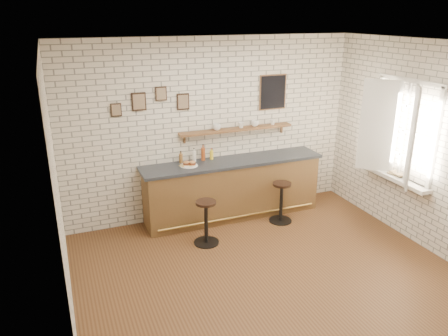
{
  "coord_description": "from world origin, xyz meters",
  "views": [
    {
      "loc": [
        -2.44,
        -4.64,
        3.32
      ],
      "look_at": [
        -0.23,
        0.9,
        1.2
      ],
      "focal_mm": 35.0,
      "sensor_mm": 36.0,
      "label": 1
    }
  ],
  "objects_px": {
    "shelf_cup_b": "(241,125)",
    "book_upper": "(394,174)",
    "ciabatta_sandwich": "(189,163)",
    "shelf_cup_a": "(217,127)",
    "bar_stool_left": "(206,221)",
    "bar_stool_right": "(281,201)",
    "bitters_bottle_amber": "(203,154)",
    "bar_counter": "(233,188)",
    "book_lower": "(394,175)",
    "bitters_bottle_brown": "(181,158)",
    "shelf_cup_d": "(273,122)",
    "shelf_cup_c": "(255,123)",
    "condiment_bottle_yellow": "(212,155)",
    "bitters_bottle_white": "(194,156)",
    "sandwich_plate": "(189,165)"
  },
  "relations": [
    {
      "from": "shelf_cup_b",
      "to": "book_upper",
      "type": "relative_size",
      "value": 0.42
    },
    {
      "from": "ciabatta_sandwich",
      "to": "shelf_cup_a",
      "type": "distance_m",
      "value": 0.76
    },
    {
      "from": "bar_stool_left",
      "to": "bar_stool_right",
      "type": "relative_size",
      "value": 1.0
    },
    {
      "from": "bitters_bottle_amber",
      "to": "shelf_cup_b",
      "type": "bearing_deg",
      "value": 0.4
    },
    {
      "from": "bar_counter",
      "to": "book_lower",
      "type": "bearing_deg",
      "value": -33.37
    },
    {
      "from": "bar_stool_right",
      "to": "shelf_cup_a",
      "type": "distance_m",
      "value": 1.63
    },
    {
      "from": "bar_stool_left",
      "to": "shelf_cup_a",
      "type": "distance_m",
      "value": 1.61
    },
    {
      "from": "bitters_bottle_brown",
      "to": "bar_stool_right",
      "type": "xyz_separation_m",
      "value": [
        1.51,
        -0.7,
        -0.72
      ]
    },
    {
      "from": "bitters_bottle_brown",
      "to": "shelf_cup_d",
      "type": "bearing_deg",
      "value": 0.16
    },
    {
      "from": "bitters_bottle_brown",
      "to": "shelf_cup_c",
      "type": "relative_size",
      "value": 1.54
    },
    {
      "from": "book_lower",
      "to": "bar_counter",
      "type": "bearing_deg",
      "value": 131.44
    },
    {
      "from": "book_lower",
      "to": "shelf_cup_c",
      "type": "bearing_deg",
      "value": 120.51
    },
    {
      "from": "bitters_bottle_amber",
      "to": "condiment_bottle_yellow",
      "type": "relative_size",
      "value": 1.47
    },
    {
      "from": "ciabatta_sandwich",
      "to": "bitters_bottle_amber",
      "type": "relative_size",
      "value": 0.76
    },
    {
      "from": "bar_stool_left",
      "to": "shelf_cup_d",
      "type": "distance_m",
      "value": 2.18
    },
    {
      "from": "bar_counter",
      "to": "shelf_cup_b",
      "type": "bearing_deg",
      "value": 41.26
    },
    {
      "from": "bar_counter",
      "to": "shelf_cup_d",
      "type": "distance_m",
      "value": 1.34
    },
    {
      "from": "bitters_bottle_white",
      "to": "ciabatta_sandwich",
      "type": "bearing_deg",
      "value": -127.03
    },
    {
      "from": "sandwich_plate",
      "to": "book_upper",
      "type": "height_order",
      "value": "sandwich_plate"
    },
    {
      "from": "ciabatta_sandwich",
      "to": "book_upper",
      "type": "height_order",
      "value": "ciabatta_sandwich"
    },
    {
      "from": "bitters_bottle_brown",
      "to": "book_upper",
      "type": "relative_size",
      "value": 0.82
    },
    {
      "from": "condiment_bottle_yellow",
      "to": "bitters_bottle_brown",
      "type": "bearing_deg",
      "value": 180.0
    },
    {
      "from": "shelf_cup_a",
      "to": "shelf_cup_b",
      "type": "xyz_separation_m",
      "value": [
        0.44,
        0.0,
        -0.0
      ]
    },
    {
      "from": "shelf_cup_a",
      "to": "ciabatta_sandwich",
      "type": "bearing_deg",
      "value": -172.45
    },
    {
      "from": "bar_stool_left",
      "to": "shelf_cup_b",
      "type": "height_order",
      "value": "shelf_cup_b"
    },
    {
      "from": "bar_counter",
      "to": "bitters_bottle_amber",
      "type": "xyz_separation_m",
      "value": [
        -0.45,
        0.2,
        0.62
      ]
    },
    {
      "from": "sandwich_plate",
      "to": "bitters_bottle_amber",
      "type": "xyz_separation_m",
      "value": [
        0.31,
        0.19,
        0.11
      ]
    },
    {
      "from": "shelf_cup_d",
      "to": "book_lower",
      "type": "xyz_separation_m",
      "value": [
        1.3,
        -1.6,
        -0.6
      ]
    },
    {
      "from": "shelf_cup_d",
      "to": "book_upper",
      "type": "xyz_separation_m",
      "value": [
        1.3,
        -1.6,
        -0.58
      ]
    },
    {
      "from": "bar_counter",
      "to": "book_lower",
      "type": "distance_m",
      "value": 2.59
    },
    {
      "from": "bitters_bottle_white",
      "to": "shelf_cup_d",
      "type": "height_order",
      "value": "shelf_cup_d"
    },
    {
      "from": "shelf_cup_b",
      "to": "book_lower",
      "type": "distance_m",
      "value": 2.56
    },
    {
      "from": "bar_stool_right",
      "to": "shelf_cup_d",
      "type": "distance_m",
      "value": 1.38
    },
    {
      "from": "shelf_cup_c",
      "to": "book_lower",
      "type": "relative_size",
      "value": 0.53
    },
    {
      "from": "bar_counter",
      "to": "bar_stool_right",
      "type": "distance_m",
      "value": 0.85
    },
    {
      "from": "bar_counter",
      "to": "bitters_bottle_brown",
      "type": "bearing_deg",
      "value": 166.85
    },
    {
      "from": "bar_counter",
      "to": "bitters_bottle_brown",
      "type": "distance_m",
      "value": 1.04
    },
    {
      "from": "sandwich_plate",
      "to": "bar_stool_left",
      "type": "relative_size",
      "value": 0.4
    },
    {
      "from": "shelf_cup_b",
      "to": "book_upper",
      "type": "bearing_deg",
      "value": -81.12
    },
    {
      "from": "bar_counter",
      "to": "bar_stool_left",
      "type": "bearing_deg",
      "value": -135.12
    },
    {
      "from": "bitters_bottle_white",
      "to": "shelf_cup_a",
      "type": "xyz_separation_m",
      "value": [
        0.41,
        0.0,
        0.45
      ]
    },
    {
      "from": "shelf_cup_c",
      "to": "book_lower",
      "type": "xyz_separation_m",
      "value": [
        1.64,
        -1.6,
        -0.61
      ]
    },
    {
      "from": "bar_stool_left",
      "to": "book_lower",
      "type": "height_order",
      "value": "book_lower"
    },
    {
      "from": "shelf_cup_b",
      "to": "shelf_cup_a",
      "type": "bearing_deg",
      "value": 139.01
    },
    {
      "from": "ciabatta_sandwich",
      "to": "bar_stool_right",
      "type": "height_order",
      "value": "ciabatta_sandwich"
    },
    {
      "from": "bitters_bottle_white",
      "to": "bitters_bottle_amber",
      "type": "xyz_separation_m",
      "value": [
        0.16,
        0.0,
        0.02
      ]
    },
    {
      "from": "condiment_bottle_yellow",
      "to": "shelf_cup_b",
      "type": "xyz_separation_m",
      "value": [
        0.53,
        0.0,
        0.46
      ]
    },
    {
      "from": "ciabatta_sandwich",
      "to": "book_upper",
      "type": "distance_m",
      "value": 3.21
    },
    {
      "from": "shelf_cup_c",
      "to": "shelf_cup_b",
      "type": "bearing_deg",
      "value": 115.34
    },
    {
      "from": "sandwich_plate",
      "to": "shelf_cup_a",
      "type": "distance_m",
      "value": 0.8
    }
  ]
}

